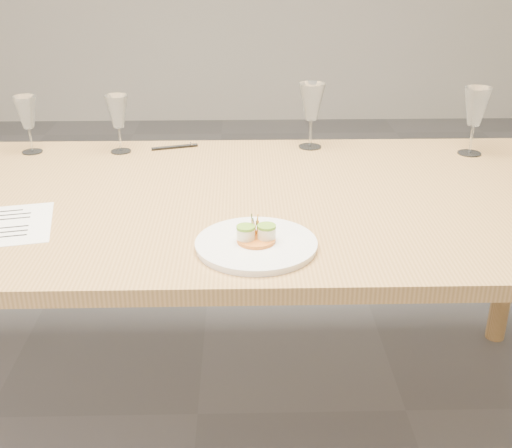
{
  "coord_description": "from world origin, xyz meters",
  "views": [
    {
      "loc": [
        0.15,
        -1.61,
        1.4
      ],
      "look_at": [
        0.18,
        -0.3,
        0.8
      ],
      "focal_mm": 45.0,
      "sensor_mm": 36.0,
      "label": 1
    }
  ],
  "objects_px": {
    "dinner_plate": "(256,243)",
    "ballpoint_pen": "(175,147)",
    "recipe_sheet": "(10,225)",
    "wine_glass_4": "(476,108)",
    "wine_glass_2": "(118,113)",
    "wine_glass_3": "(312,103)",
    "dining_table": "(188,218)",
    "wine_glass_1": "(27,113)"
  },
  "relations": [
    {
      "from": "wine_glass_3",
      "to": "wine_glass_2",
      "type": "bearing_deg",
      "value": -176.89
    },
    {
      "from": "recipe_sheet",
      "to": "wine_glass_3",
      "type": "distance_m",
      "value": 1.0
    },
    {
      "from": "wine_glass_3",
      "to": "wine_glass_4",
      "type": "bearing_deg",
      "value": -9.1
    },
    {
      "from": "dinner_plate",
      "to": "wine_glass_3",
      "type": "distance_m",
      "value": 0.77
    },
    {
      "from": "ballpoint_pen",
      "to": "wine_glass_3",
      "type": "bearing_deg",
      "value": -15.56
    },
    {
      "from": "wine_glass_3",
      "to": "dining_table",
      "type": "bearing_deg",
      "value": -132.01
    },
    {
      "from": "dinner_plate",
      "to": "wine_glass_3",
      "type": "relative_size",
      "value": 1.3
    },
    {
      "from": "dinner_plate",
      "to": "wine_glass_4",
      "type": "height_order",
      "value": "wine_glass_4"
    },
    {
      "from": "dining_table",
      "to": "wine_glass_4",
      "type": "relative_size",
      "value": 11.29
    },
    {
      "from": "ballpoint_pen",
      "to": "wine_glass_4",
      "type": "height_order",
      "value": "wine_glass_4"
    },
    {
      "from": "ballpoint_pen",
      "to": "wine_glass_4",
      "type": "relative_size",
      "value": 0.7
    },
    {
      "from": "dining_table",
      "to": "dinner_plate",
      "type": "distance_m",
      "value": 0.37
    },
    {
      "from": "wine_glass_1",
      "to": "wine_glass_4",
      "type": "relative_size",
      "value": 0.86
    },
    {
      "from": "dinner_plate",
      "to": "ballpoint_pen",
      "type": "xyz_separation_m",
      "value": [
        -0.25,
        0.73,
        -0.01
      ]
    },
    {
      "from": "ballpoint_pen",
      "to": "wine_glass_4",
      "type": "xyz_separation_m",
      "value": [
        0.95,
        -0.08,
        0.14
      ]
    },
    {
      "from": "wine_glass_2",
      "to": "wine_glass_3",
      "type": "relative_size",
      "value": 0.87
    },
    {
      "from": "dinner_plate",
      "to": "recipe_sheet",
      "type": "height_order",
      "value": "dinner_plate"
    },
    {
      "from": "wine_glass_1",
      "to": "wine_glass_3",
      "type": "bearing_deg",
      "value": 1.99
    },
    {
      "from": "dinner_plate",
      "to": "wine_glass_3",
      "type": "height_order",
      "value": "wine_glass_3"
    },
    {
      "from": "dining_table",
      "to": "wine_glass_1",
      "type": "height_order",
      "value": "wine_glass_1"
    },
    {
      "from": "recipe_sheet",
      "to": "ballpoint_pen",
      "type": "distance_m",
      "value": 0.69
    },
    {
      "from": "ballpoint_pen",
      "to": "wine_glass_1",
      "type": "relative_size",
      "value": 0.82
    },
    {
      "from": "wine_glass_1",
      "to": "wine_glass_4",
      "type": "height_order",
      "value": "wine_glass_4"
    },
    {
      "from": "wine_glass_3",
      "to": "dinner_plate",
      "type": "bearing_deg",
      "value": -104.89
    },
    {
      "from": "ballpoint_pen",
      "to": "wine_glass_3",
      "type": "xyz_separation_m",
      "value": [
        0.44,
        0.0,
        0.14
      ]
    },
    {
      "from": "recipe_sheet",
      "to": "ballpoint_pen",
      "type": "bearing_deg",
      "value": 47.69
    },
    {
      "from": "dining_table",
      "to": "wine_glass_1",
      "type": "bearing_deg",
      "value": 143.83
    },
    {
      "from": "ballpoint_pen",
      "to": "wine_glass_2",
      "type": "bearing_deg",
      "value": 174.74
    },
    {
      "from": "dinner_plate",
      "to": "wine_glass_2",
      "type": "distance_m",
      "value": 0.83
    },
    {
      "from": "dinner_plate",
      "to": "wine_glass_1",
      "type": "bearing_deg",
      "value": 135.04
    },
    {
      "from": "dinner_plate",
      "to": "wine_glass_1",
      "type": "height_order",
      "value": "wine_glass_1"
    },
    {
      "from": "dining_table",
      "to": "wine_glass_3",
      "type": "bearing_deg",
      "value": 47.99
    },
    {
      "from": "recipe_sheet",
      "to": "wine_glass_1",
      "type": "bearing_deg",
      "value": 88.87
    },
    {
      "from": "recipe_sheet",
      "to": "wine_glass_3",
      "type": "relative_size",
      "value": 1.32
    },
    {
      "from": "wine_glass_1",
      "to": "recipe_sheet",
      "type": "bearing_deg",
      "value": -78.96
    },
    {
      "from": "wine_glass_1",
      "to": "wine_glass_2",
      "type": "xyz_separation_m",
      "value": [
        0.28,
        -0.0,
        0.0
      ]
    },
    {
      "from": "dining_table",
      "to": "recipe_sheet",
      "type": "height_order",
      "value": "recipe_sheet"
    },
    {
      "from": "dining_table",
      "to": "wine_glass_2",
      "type": "xyz_separation_m",
      "value": [
        -0.24,
        0.38,
        0.2
      ]
    },
    {
      "from": "dinner_plate",
      "to": "wine_glass_2",
      "type": "relative_size",
      "value": 1.49
    },
    {
      "from": "dining_table",
      "to": "wine_glass_4",
      "type": "height_order",
      "value": "wine_glass_4"
    },
    {
      "from": "recipe_sheet",
      "to": "wine_glass_4",
      "type": "xyz_separation_m",
      "value": [
        1.29,
        0.52,
        0.15
      ]
    },
    {
      "from": "ballpoint_pen",
      "to": "wine_glass_2",
      "type": "height_order",
      "value": "wine_glass_2"
    }
  ]
}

